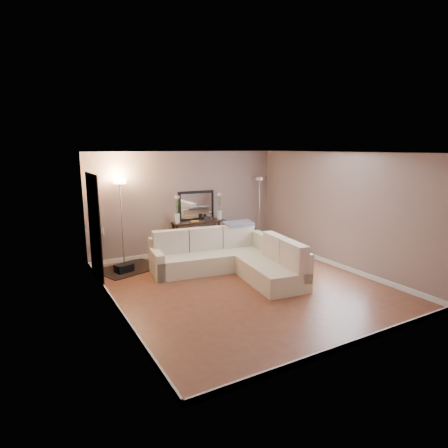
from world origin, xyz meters
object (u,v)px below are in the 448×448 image
sectional_sofa (231,258)px  floor_lamp_lit (121,205)px  floor_lamp_unlit (259,197)px  console_table (196,235)px

sectional_sofa → floor_lamp_lit: 2.79m
sectional_sofa → floor_lamp_unlit: (1.94, 1.78, 1.00)m
floor_lamp_lit → sectional_sofa: bearing=-42.9°
sectional_sofa → floor_lamp_lit: (-1.89, 1.75, 1.06)m
sectional_sofa → floor_lamp_unlit: floor_lamp_unlit is taller
sectional_sofa → floor_lamp_lit: size_ratio=1.43×
sectional_sofa → console_table: (-0.02, 1.76, 0.14)m
console_table → floor_lamp_unlit: 2.14m
console_table → floor_lamp_unlit: (1.96, 0.01, 0.86)m
floor_lamp_unlit → sectional_sofa: bearing=-137.6°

